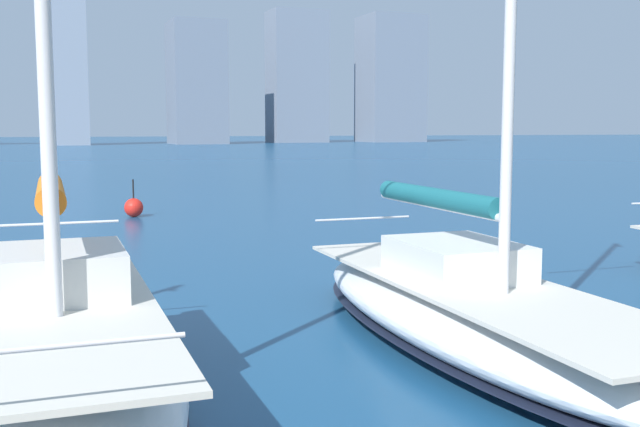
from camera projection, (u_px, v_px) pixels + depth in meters
name	position (u px, v px, depth m)	size (l,w,h in m)	color
city_skyline	(82.00, 62.00, 152.39)	(170.70, 21.66, 52.37)	slate
sailboat_teal	(473.00, 309.00, 11.24)	(2.94, 9.57, 10.11)	silver
sailboat_orange	(57.00, 354.00, 8.38)	(2.82, 7.64, 11.66)	silver
channel_buoy	(134.00, 207.00, 27.81)	(0.70, 0.70, 1.40)	red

